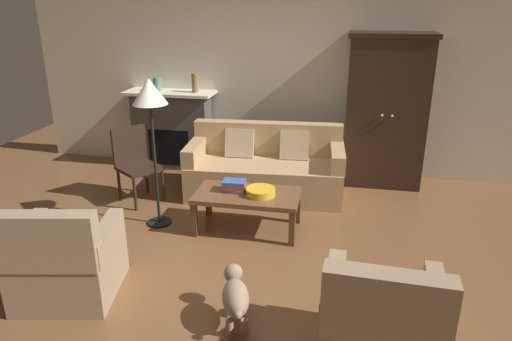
{
  "coord_description": "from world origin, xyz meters",
  "views": [
    {
      "loc": [
        0.9,
        -3.87,
        2.35
      ],
      "look_at": [
        -0.04,
        0.89,
        0.55
      ],
      "focal_mm": 32.67,
      "sensor_mm": 36.0,
      "label": 1
    }
  ],
  "objects": [
    {
      "name": "fruit_bowl",
      "position": [
        0.08,
        0.52,
        0.46
      ],
      "size": [
        0.31,
        0.31,
        0.08
      ],
      "primitive_type": "cylinder",
      "color": "gold",
      "rests_on": "coffee_table"
    },
    {
      "name": "armchair_near_left",
      "position": [
        -1.27,
        -0.92,
        0.32
      ],
      "size": [
        0.9,
        0.9,
        0.88
      ],
      "color": "#997F60",
      "rests_on": "ground"
    },
    {
      "name": "coffee_table",
      "position": [
        -0.06,
        0.54,
        0.37
      ],
      "size": [
        1.1,
        0.6,
        0.42
      ],
      "color": "brown",
      "rests_on": "ground"
    },
    {
      "name": "back_wall",
      "position": [
        0.0,
        2.55,
        1.4
      ],
      "size": [
        7.2,
        0.1,
        2.8
      ],
      "primitive_type": "cube",
      "color": "silver",
      "rests_on": "ground"
    },
    {
      "name": "armoire",
      "position": [
        1.4,
        2.22,
        0.98
      ],
      "size": [
        1.06,
        0.57,
        1.96
      ],
      "color": "black",
      "rests_on": "ground"
    },
    {
      "name": "armchair_near_right",
      "position": [
        1.23,
        -1.23,
        0.32
      ],
      "size": [
        0.81,
        0.81,
        0.88
      ],
      "color": "#997F60",
      "rests_on": "ground"
    },
    {
      "name": "dog",
      "position": [
        0.18,
        -0.99,
        0.25
      ],
      "size": [
        0.31,
        0.55,
        0.39
      ],
      "color": "gray",
      "rests_on": "ground"
    },
    {
      "name": "ground_plane",
      "position": [
        0.0,
        0.0,
        0.0
      ],
      "size": [
        9.6,
        9.6,
        0.0
      ],
      "primitive_type": "plane",
      "color": "brown"
    },
    {
      "name": "mantel_vase_bronze",
      "position": [
        -1.17,
        2.28,
        1.25
      ],
      "size": [
        0.09,
        0.09,
        0.26
      ],
      "primitive_type": "cylinder",
      "color": "olive",
      "rests_on": "fireplace"
    },
    {
      "name": "book_stack",
      "position": [
        -0.21,
        0.57,
        0.48
      ],
      "size": [
        0.26,
        0.2,
        0.12
      ],
      "color": "gray",
      "rests_on": "coffee_table"
    },
    {
      "name": "floor_lamp",
      "position": [
        -1.05,
        0.48,
        1.38
      ],
      "size": [
        0.36,
        0.36,
        1.6
      ],
      "color": "black",
      "rests_on": "ground"
    },
    {
      "name": "mantel_vase_jade",
      "position": [
        -1.73,
        2.28,
        1.21
      ],
      "size": [
        0.11,
        0.11,
        0.18
      ],
      "primitive_type": "cylinder",
      "color": "slate",
      "rests_on": "fireplace"
    },
    {
      "name": "fireplace",
      "position": [
        -1.55,
        2.3,
        0.57
      ],
      "size": [
        1.26,
        0.48,
        1.12
      ],
      "color": "#4C4947",
      "rests_on": "ground"
    },
    {
      "name": "couch",
      "position": [
        -0.05,
        1.55,
        0.32
      ],
      "size": [
        1.97,
        0.98,
        0.86
      ],
      "color": "tan",
      "rests_on": "ground"
    },
    {
      "name": "side_chair_wooden",
      "position": [
        -1.56,
        1.06,
        0.51
      ],
      "size": [
        0.61,
        0.61,
        0.9
      ],
      "color": "black",
      "rests_on": "ground"
    }
  ]
}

